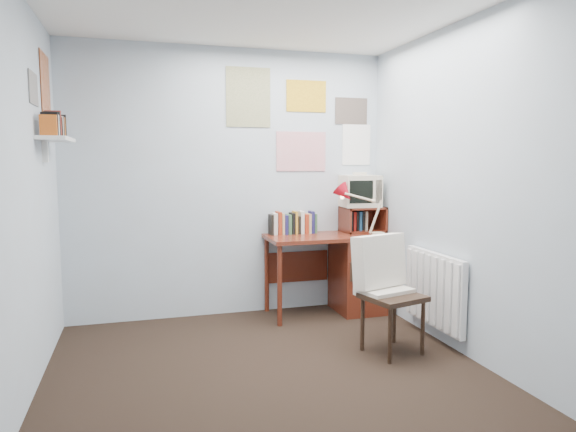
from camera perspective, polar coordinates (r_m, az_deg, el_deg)
name	(u,v)px	position (r m, az deg, el deg)	size (l,w,h in m)	color
ground	(280,390)	(3.47, -0.88, -18.77)	(3.50, 3.50, 0.00)	black
back_wall	(230,183)	(4.86, -6.45, 3.63)	(3.00, 0.02, 2.50)	#A1ADB8
left_wall	(9,201)	(3.11, -28.61, 1.47)	(0.02, 3.50, 2.50)	#A1ADB8
right_wall	(487,191)	(3.84, 21.24, 2.57)	(0.02, 3.50, 2.50)	#A1ADB8
desk	(355,270)	(5.05, 7.50, -5.95)	(1.20, 0.55, 0.76)	maroon
desk_chair	(393,297)	(4.01, 11.58, -8.82)	(0.44, 0.42, 0.87)	black
desk_lamp	(379,213)	(4.85, 10.03, 0.38)	(0.31, 0.26, 0.44)	red
tv_riser	(363,219)	(5.12, 8.29, -0.36)	(0.40, 0.30, 0.25)	maroon
crt_tv	(359,189)	(5.10, 7.95, 2.94)	(0.36, 0.33, 0.34)	beige
book_row	(300,222)	(4.96, 1.32, -0.68)	(0.60, 0.14, 0.22)	maroon
radiator	(435,289)	(4.38, 15.97, -7.83)	(0.09, 0.80, 0.60)	white
wall_shelf	(56,139)	(4.17, -24.34, 7.78)	(0.20, 0.62, 0.24)	white
posters_back	(301,120)	(5.03, 1.49, 10.59)	(1.20, 0.01, 0.90)	white
posters_left	(40,86)	(4.22, -25.87, 12.88)	(0.01, 0.70, 0.60)	white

